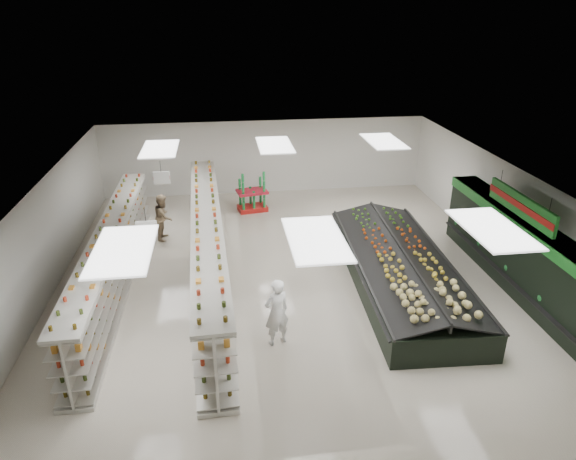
{
  "coord_description": "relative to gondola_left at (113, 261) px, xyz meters",
  "views": [
    {
      "loc": [
        -1.91,
        -13.76,
        7.77
      ],
      "look_at": [
        0.02,
        0.59,
        1.35
      ],
      "focal_mm": 32.0,
      "sensor_mm": 36.0,
      "label": 1
    }
  ],
  "objects": [
    {
      "name": "ceiling",
      "position": [
        5.21,
        -0.19,
        2.36
      ],
      "size": [
        14.0,
        16.0,
        0.02
      ],
      "primitive_type": "cube",
      "color": "white",
      "rests_on": "wall_back"
    },
    {
      "name": "wall_back",
      "position": [
        5.21,
        7.81,
        0.76
      ],
      "size": [
        14.0,
        0.02,
        3.2
      ],
      "primitive_type": "cube",
      "color": "white",
      "rests_on": "floor"
    },
    {
      "name": "gondola_left",
      "position": [
        0.0,
        0.0,
        0.0
      ],
      "size": [
        0.81,
        10.6,
        1.84
      ],
      "rotation": [
        0.0,
        0.0,
        0.0
      ],
      "color": "beige",
      "rests_on": "floor"
    },
    {
      "name": "aisle_sign_near",
      "position": [
        1.41,
        -2.19,
        1.91
      ],
      "size": [
        0.52,
        0.06,
        0.75
      ],
      "color": "white",
      "rests_on": "ceiling"
    },
    {
      "name": "produce_island",
      "position": [
        8.43,
        -0.97,
        -0.31
      ],
      "size": [
        3.22,
        8.01,
        1.18
      ],
      "rotation": [
        0.0,
        0.0,
        -0.05
      ],
      "color": "black",
      "rests_on": "floor"
    },
    {
      "name": "hortifruti_banner",
      "position": [
        11.46,
        -1.69,
        1.81
      ],
      "size": [
        0.12,
        3.2,
        0.95
      ],
      "color": "#207827",
      "rests_on": "ceiling"
    },
    {
      "name": "wall_left",
      "position": [
        -1.79,
        -0.19,
        0.76
      ],
      "size": [
        0.02,
        16.0,
        3.2
      ],
      "primitive_type": "cube",
      "color": "white",
      "rests_on": "floor"
    },
    {
      "name": "floor",
      "position": [
        5.21,
        -0.19,
        -0.84
      ],
      "size": [
        16.0,
        16.0,
        0.0
      ],
      "primitive_type": "plane",
      "color": "beige",
      "rests_on": "ground"
    },
    {
      "name": "aisle_sign_far",
      "position": [
        1.41,
        1.81,
        1.91
      ],
      "size": [
        0.52,
        0.06,
        0.75
      ],
      "color": "white",
      "rests_on": "ceiling"
    },
    {
      "name": "soda_endcap",
      "position": [
        4.46,
        5.6,
        -0.1
      ],
      "size": [
        1.32,
        1.02,
        1.53
      ],
      "rotation": [
        0.0,
        0.0,
        0.18
      ],
      "color": "#B01714",
      "rests_on": "floor"
    },
    {
      "name": "gondola_center",
      "position": [
        2.77,
        0.1,
        0.09
      ],
      "size": [
        1.3,
        11.81,
        2.04
      ],
      "rotation": [
        0.0,
        0.0,
        0.03
      ],
      "color": "beige",
      "rests_on": "floor"
    },
    {
      "name": "wall_front",
      "position": [
        5.21,
        -8.19,
        0.76
      ],
      "size": [
        14.0,
        0.02,
        3.2
      ],
      "primitive_type": "cube",
      "color": "white",
      "rests_on": "floor"
    },
    {
      "name": "wall_right",
      "position": [
        12.21,
        -0.19,
        0.76
      ],
      "size": [
        0.02,
        16.0,
        3.2
      ],
      "primitive_type": "cube",
      "color": "white",
      "rests_on": "floor"
    },
    {
      "name": "shopper_background",
      "position": [
        1.16,
        3.3,
        -0.01
      ],
      "size": [
        0.58,
        0.85,
        1.66
      ],
      "primitive_type": "imported",
      "rotation": [
        0.0,
        0.0,
        1.46
      ],
      "color": "#9F7C62",
      "rests_on": "floor"
    },
    {
      "name": "produce_wall_case",
      "position": [
        11.74,
        -1.69,
        0.4
      ],
      "size": [
        0.93,
        8.0,
        2.2
      ],
      "color": "black",
      "rests_on": "floor"
    },
    {
      "name": "shopper_main",
      "position": [
        4.44,
        -3.44,
        0.05
      ],
      "size": [
        0.77,
        0.64,
        1.79
      ],
      "primitive_type": "imported",
      "rotation": [
        0.0,
        0.0,
        3.52
      ],
      "color": "white",
      "rests_on": "floor"
    }
  ]
}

